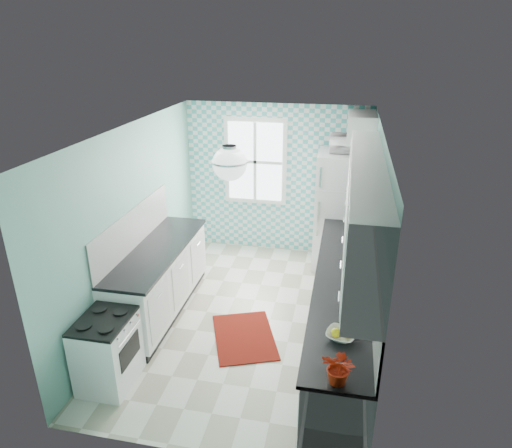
% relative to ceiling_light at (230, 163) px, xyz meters
% --- Properties ---
extents(floor, '(3.00, 4.40, 0.02)m').
position_rel_ceiling_light_xyz_m(floor, '(0.00, 0.80, -2.33)').
color(floor, silver).
rests_on(floor, ground).
extents(ceiling, '(3.00, 4.40, 0.02)m').
position_rel_ceiling_light_xyz_m(ceiling, '(0.00, 0.80, 0.19)').
color(ceiling, white).
rests_on(ceiling, wall_back).
extents(wall_back, '(3.00, 0.02, 2.50)m').
position_rel_ceiling_light_xyz_m(wall_back, '(0.00, 3.01, -1.07)').
color(wall_back, '#6BA79A').
rests_on(wall_back, floor).
extents(wall_front, '(3.00, 0.02, 2.50)m').
position_rel_ceiling_light_xyz_m(wall_front, '(0.00, -1.41, -1.07)').
color(wall_front, '#6BA79A').
rests_on(wall_front, floor).
extents(wall_left, '(0.02, 4.40, 2.50)m').
position_rel_ceiling_light_xyz_m(wall_left, '(-1.51, 0.80, -1.07)').
color(wall_left, '#6BA79A').
rests_on(wall_left, floor).
extents(wall_right, '(0.02, 4.40, 2.50)m').
position_rel_ceiling_light_xyz_m(wall_right, '(1.51, 0.80, -1.07)').
color(wall_right, '#6BA79A').
rests_on(wall_right, floor).
extents(accent_wall, '(3.00, 0.01, 2.50)m').
position_rel_ceiling_light_xyz_m(accent_wall, '(0.00, 2.99, -1.07)').
color(accent_wall, '#4EB5B2').
rests_on(accent_wall, wall_back).
extents(window, '(1.04, 0.05, 1.44)m').
position_rel_ceiling_light_xyz_m(window, '(-0.35, 2.96, -0.77)').
color(window, white).
rests_on(window, wall_back).
extents(backsplash_right, '(0.02, 3.60, 0.51)m').
position_rel_ceiling_light_xyz_m(backsplash_right, '(1.49, 0.40, -1.13)').
color(backsplash_right, white).
rests_on(backsplash_right, wall_right).
extents(backsplash_left, '(0.02, 2.15, 0.51)m').
position_rel_ceiling_light_xyz_m(backsplash_left, '(-1.49, 0.73, -1.13)').
color(backsplash_left, white).
rests_on(backsplash_left, wall_left).
extents(upper_cabinets_right, '(0.33, 3.20, 0.90)m').
position_rel_ceiling_light_xyz_m(upper_cabinets_right, '(1.33, 0.20, -0.42)').
color(upper_cabinets_right, white).
rests_on(upper_cabinets_right, wall_right).
extents(upper_cabinet_fridge, '(0.40, 0.74, 0.40)m').
position_rel_ceiling_light_xyz_m(upper_cabinet_fridge, '(1.30, 2.63, -0.07)').
color(upper_cabinet_fridge, white).
rests_on(upper_cabinet_fridge, wall_right).
extents(ceiling_light, '(0.34, 0.34, 0.35)m').
position_rel_ceiling_light_xyz_m(ceiling_light, '(0.00, 0.00, 0.00)').
color(ceiling_light, silver).
rests_on(ceiling_light, ceiling).
extents(base_cabinets_right, '(0.60, 3.60, 0.90)m').
position_rel_ceiling_light_xyz_m(base_cabinets_right, '(1.20, 0.40, -1.87)').
color(base_cabinets_right, white).
rests_on(base_cabinets_right, floor).
extents(countertop_right, '(0.63, 3.60, 0.04)m').
position_rel_ceiling_light_xyz_m(countertop_right, '(1.19, 0.40, -1.40)').
color(countertop_right, black).
rests_on(countertop_right, base_cabinets_right).
extents(base_cabinets_left, '(0.60, 2.15, 0.90)m').
position_rel_ceiling_light_xyz_m(base_cabinets_left, '(-1.20, 0.73, -1.87)').
color(base_cabinets_left, white).
rests_on(base_cabinets_left, floor).
extents(countertop_left, '(0.63, 2.15, 0.04)m').
position_rel_ceiling_light_xyz_m(countertop_left, '(-1.19, 0.73, -1.40)').
color(countertop_left, black).
rests_on(countertop_left, base_cabinets_left).
extents(fridge, '(0.81, 0.80, 1.87)m').
position_rel_ceiling_light_xyz_m(fridge, '(1.11, 2.57, -1.39)').
color(fridge, silver).
rests_on(fridge, floor).
extents(stove, '(0.52, 0.65, 0.78)m').
position_rel_ceiling_light_xyz_m(stove, '(-1.20, -0.69, -1.91)').
color(stove, white).
rests_on(stove, floor).
extents(sink, '(0.46, 0.39, 0.53)m').
position_rel_ceiling_light_xyz_m(sink, '(1.20, 1.52, -1.39)').
color(sink, silver).
rests_on(sink, countertop_right).
extents(rug, '(1.03, 1.21, 0.02)m').
position_rel_ceiling_light_xyz_m(rug, '(0.04, 0.36, -2.32)').
color(rug, maroon).
rests_on(rug, floor).
extents(dish_towel, '(0.04, 0.23, 0.34)m').
position_rel_ceiling_light_xyz_m(dish_towel, '(0.89, 1.13, -1.84)').
color(dish_towel, teal).
rests_on(dish_towel, base_cabinets_right).
extents(fruit_bowl, '(0.33, 0.33, 0.07)m').
position_rel_ceiling_light_xyz_m(fruit_bowl, '(1.20, -0.71, -1.35)').
color(fruit_bowl, white).
rests_on(fruit_bowl, countertop_right).
extents(potted_plant, '(0.34, 0.32, 0.30)m').
position_rel_ceiling_light_xyz_m(potted_plant, '(1.20, -1.30, -1.23)').
color(potted_plant, '#AC213D').
rests_on(potted_plant, countertop_right).
extents(soap_bottle, '(0.10, 0.10, 0.21)m').
position_rel_ceiling_light_xyz_m(soap_bottle, '(1.25, 1.51, -1.28)').
color(soap_bottle, '#87ADBB').
rests_on(soap_bottle, countertop_right).
extents(microwave, '(0.50, 0.36, 0.26)m').
position_rel_ceiling_light_xyz_m(microwave, '(1.11, 2.57, -0.32)').
color(microwave, white).
rests_on(microwave, fridge).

